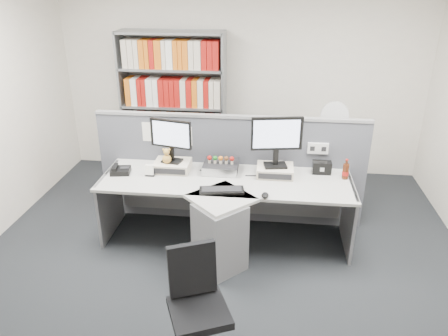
# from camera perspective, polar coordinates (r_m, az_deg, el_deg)

# --- Properties ---
(ground) EXTENTS (5.50, 5.50, 0.00)m
(ground) POSITION_cam_1_polar(r_m,az_deg,el_deg) (4.17, -1.06, -15.33)
(ground) COLOR #25272B
(ground) RESTS_ON ground
(room_shell) EXTENTS (5.04, 5.54, 2.72)m
(room_shell) POSITION_cam_1_polar(r_m,az_deg,el_deg) (3.34, -1.30, 9.17)
(room_shell) COLOR silver
(room_shell) RESTS_ON ground
(partition) EXTENTS (3.00, 0.08, 1.27)m
(partition) POSITION_cam_1_polar(r_m,az_deg,el_deg) (4.89, 0.86, -0.06)
(partition) COLOR #53555E
(partition) RESTS_ON ground
(desk) EXTENTS (2.60, 1.20, 0.72)m
(desk) POSITION_cam_1_polar(r_m,az_deg,el_deg) (4.40, -0.08, -5.82)
(desk) COLOR #B0AFA9
(desk) RESTS_ON ground
(monitor_riser_left) EXTENTS (0.38, 0.31, 0.10)m
(monitor_riser_left) POSITION_cam_1_polar(r_m,az_deg,el_deg) (4.69, -6.82, 0.29)
(monitor_riser_left) COLOR beige
(monitor_riser_left) RESTS_ON desk
(monitor_riser_right) EXTENTS (0.38, 0.31, 0.10)m
(monitor_riser_right) POSITION_cam_1_polar(r_m,az_deg,el_deg) (4.57, 6.73, -0.35)
(monitor_riser_right) COLOR beige
(monitor_riser_right) RESTS_ON desk
(monitor_left) EXTENTS (0.45, 0.19, 0.47)m
(monitor_left) POSITION_cam_1_polar(r_m,az_deg,el_deg) (4.57, -7.01, 4.06)
(monitor_left) COLOR black
(monitor_left) RESTS_ON monitor_riser_left
(monitor_right) EXTENTS (0.52, 0.20, 0.53)m
(monitor_right) POSITION_cam_1_polar(r_m,az_deg,el_deg) (4.44, 6.95, 4.00)
(monitor_right) COLOR black
(monitor_right) RESTS_ON monitor_riser_right
(desktop_pc) EXTENTS (0.37, 0.33, 0.10)m
(desktop_pc) POSITION_cam_1_polar(r_m,az_deg,el_deg) (4.63, -0.41, 0.13)
(desktop_pc) COLOR black
(desktop_pc) RESTS_ON desk
(figurines) EXTENTS (0.29, 0.05, 0.09)m
(figurines) POSITION_cam_1_polar(r_m,az_deg,el_deg) (4.58, -0.44, 1.20)
(figurines) COLOR beige
(figurines) RESTS_ON desktop_pc
(keyboard) EXTENTS (0.45, 0.22, 0.03)m
(keyboard) POSITION_cam_1_polar(r_m,az_deg,el_deg) (4.21, -0.31, -2.94)
(keyboard) COLOR black
(keyboard) RESTS_ON desk
(mouse) EXTENTS (0.07, 0.11, 0.04)m
(mouse) POSITION_cam_1_polar(r_m,az_deg,el_deg) (4.12, 5.43, -3.60)
(mouse) COLOR black
(mouse) RESTS_ON desk
(desk_phone) EXTENTS (0.23, 0.21, 0.09)m
(desk_phone) POSITION_cam_1_polar(r_m,az_deg,el_deg) (4.72, -13.51, -0.30)
(desk_phone) COLOR black
(desk_phone) RESTS_ON desk
(desk_calendar) EXTENTS (0.10, 0.08, 0.12)m
(desk_calendar) POSITION_cam_1_polar(r_m,az_deg,el_deg) (4.60, -9.74, -0.39)
(desk_calendar) COLOR black
(desk_calendar) RESTS_ON desk
(plush_toy) EXTENTS (0.10, 0.10, 0.17)m
(plush_toy) POSITION_cam_1_polar(r_m,az_deg,el_deg) (4.61, -7.55, 1.45)
(plush_toy) COLOR #BA8D3E
(plush_toy) RESTS_ON monitor_riser_left
(speaker) EXTENTS (0.20, 0.11, 0.13)m
(speaker) POSITION_cam_1_polar(r_m,az_deg,el_deg) (4.70, 12.74, 0.07)
(speaker) COLOR black
(speaker) RESTS_ON desk
(cola_bottle) EXTENTS (0.07, 0.07, 0.22)m
(cola_bottle) POSITION_cam_1_polar(r_m,az_deg,el_deg) (4.62, 15.71, -0.44)
(cola_bottle) COLOR #3F190A
(cola_bottle) RESTS_ON desk
(shelving_unit) EXTENTS (1.41, 0.40, 2.00)m
(shelving_unit) POSITION_cam_1_polar(r_m,az_deg,el_deg) (6.03, -6.61, 7.81)
(shelving_unit) COLOR gray
(shelving_unit) RESTS_ON ground
(filing_cabinet) EXTENTS (0.45, 0.61, 0.70)m
(filing_cabinet) POSITION_cam_1_polar(r_m,az_deg,el_deg) (5.72, 13.61, -0.32)
(filing_cabinet) COLOR gray
(filing_cabinet) RESTS_ON ground
(desk_fan) EXTENTS (0.33, 0.20, 0.56)m
(desk_fan) POSITION_cam_1_polar(r_m,az_deg,el_deg) (5.48, 14.32, 6.37)
(desk_fan) COLOR white
(desk_fan) RESTS_ON filing_cabinet
(office_chair) EXTENTS (0.57, 0.57, 0.86)m
(office_chair) POSITION_cam_1_polar(r_m,az_deg,el_deg) (3.32, -3.61, -17.15)
(office_chair) COLOR silver
(office_chair) RESTS_ON ground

